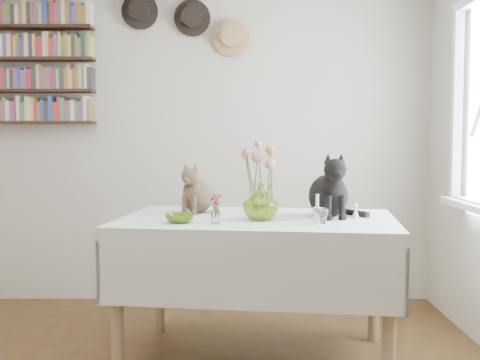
{
  "coord_description": "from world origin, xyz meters",
  "views": [
    {
      "loc": [
        0.53,
        -2.46,
        1.28
      ],
      "look_at": [
        0.52,
        0.84,
        1.05
      ],
      "focal_mm": 45.0,
      "sensor_mm": 36.0,
      "label": 1
    }
  ],
  "objects_px": {
    "flower_vase": "(261,202)",
    "bookshelf_unit": "(28,64)",
    "dining_table": "(258,253)",
    "tabby_cat": "(198,187)",
    "black_cat": "(328,184)"
  },
  "relations": [
    {
      "from": "dining_table",
      "to": "tabby_cat",
      "type": "height_order",
      "value": "tabby_cat"
    },
    {
      "from": "tabby_cat",
      "to": "flower_vase",
      "type": "bearing_deg",
      "value": -21.69
    },
    {
      "from": "flower_vase",
      "to": "bookshelf_unit",
      "type": "distance_m",
      "value": 2.37
    },
    {
      "from": "dining_table",
      "to": "black_cat",
      "type": "xyz_separation_m",
      "value": [
        0.41,
        0.04,
        0.39
      ]
    },
    {
      "from": "tabby_cat",
      "to": "black_cat",
      "type": "xyz_separation_m",
      "value": [
        0.76,
        -0.19,
        0.03
      ]
    },
    {
      "from": "tabby_cat",
      "to": "bookshelf_unit",
      "type": "relative_size",
      "value": 0.3
    },
    {
      "from": "flower_vase",
      "to": "bookshelf_unit",
      "type": "relative_size",
      "value": 0.2
    },
    {
      "from": "dining_table",
      "to": "black_cat",
      "type": "height_order",
      "value": "black_cat"
    },
    {
      "from": "dining_table",
      "to": "bookshelf_unit",
      "type": "relative_size",
      "value": 1.66
    },
    {
      "from": "dining_table",
      "to": "black_cat",
      "type": "bearing_deg",
      "value": 6.2
    },
    {
      "from": "tabby_cat",
      "to": "black_cat",
      "type": "distance_m",
      "value": 0.79
    },
    {
      "from": "black_cat",
      "to": "bookshelf_unit",
      "type": "relative_size",
      "value": 0.37
    },
    {
      "from": "flower_vase",
      "to": "tabby_cat",
      "type": "bearing_deg",
      "value": 136.84
    },
    {
      "from": "dining_table",
      "to": "flower_vase",
      "type": "height_order",
      "value": "flower_vase"
    },
    {
      "from": "bookshelf_unit",
      "to": "tabby_cat",
      "type": "bearing_deg",
      "value": -35.89
    }
  ]
}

